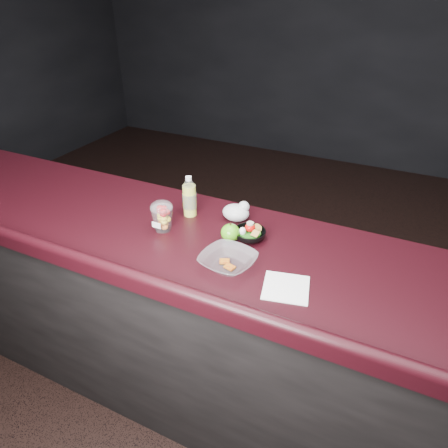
{
  "coord_description": "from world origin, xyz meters",
  "views": [
    {
      "loc": [
        0.56,
        -0.94,
        1.95
      ],
      "look_at": [
        -0.04,
        0.32,
        1.1
      ],
      "focal_mm": 32.0,
      "sensor_mm": 36.0,
      "label": 1
    }
  ],
  "objects_px": {
    "fruit_cup": "(162,215)",
    "lemonade_bottle": "(190,199)",
    "takeout_bowl": "(228,261)",
    "snack_bowl": "(250,234)",
    "green_apple": "(230,233)"
  },
  "relations": [
    {
      "from": "fruit_cup",
      "to": "lemonade_bottle",
      "type": "bearing_deg",
      "value": 76.13
    },
    {
      "from": "lemonade_bottle",
      "to": "takeout_bowl",
      "type": "distance_m",
      "value": 0.44
    },
    {
      "from": "takeout_bowl",
      "to": "lemonade_bottle",
      "type": "bearing_deg",
      "value": 139.03
    },
    {
      "from": "lemonade_bottle",
      "to": "snack_bowl",
      "type": "xyz_separation_m",
      "value": [
        0.33,
        -0.07,
        -0.06
      ]
    },
    {
      "from": "lemonade_bottle",
      "to": "green_apple",
      "type": "distance_m",
      "value": 0.29
    },
    {
      "from": "lemonade_bottle",
      "to": "fruit_cup",
      "type": "xyz_separation_m",
      "value": [
        -0.04,
        -0.17,
        -0.01
      ]
    },
    {
      "from": "green_apple",
      "to": "snack_bowl",
      "type": "distance_m",
      "value": 0.08
    },
    {
      "from": "fruit_cup",
      "to": "takeout_bowl",
      "type": "relative_size",
      "value": 0.6
    },
    {
      "from": "lemonade_bottle",
      "to": "takeout_bowl",
      "type": "bearing_deg",
      "value": -40.97
    },
    {
      "from": "green_apple",
      "to": "takeout_bowl",
      "type": "distance_m",
      "value": 0.18
    },
    {
      "from": "snack_bowl",
      "to": "takeout_bowl",
      "type": "height_order",
      "value": "snack_bowl"
    },
    {
      "from": "takeout_bowl",
      "to": "fruit_cup",
      "type": "bearing_deg",
      "value": 162.18
    },
    {
      "from": "lemonade_bottle",
      "to": "fruit_cup",
      "type": "height_order",
      "value": "lemonade_bottle"
    },
    {
      "from": "lemonade_bottle",
      "to": "takeout_bowl",
      "type": "height_order",
      "value": "lemonade_bottle"
    },
    {
      "from": "lemonade_bottle",
      "to": "takeout_bowl",
      "type": "relative_size",
      "value": 0.83
    }
  ]
}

